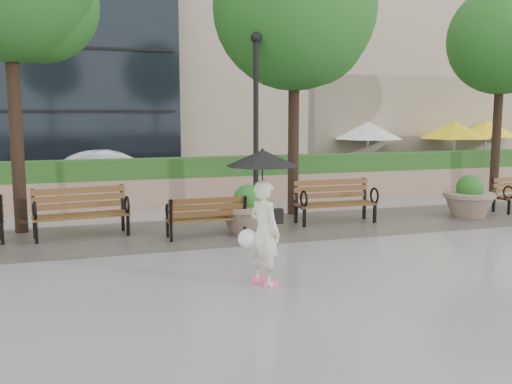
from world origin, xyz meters
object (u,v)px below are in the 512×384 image
object	(u,v)px
bench_3	(335,211)
pedestrian	(263,204)
bench_2	(206,225)
lamppost	(256,143)
bench_1	(82,223)
planter_right	(469,201)
car_right	(114,171)
planter_left	(248,214)

from	to	relation	value
bench_3	pedestrian	xyz separation A→B (m)	(-3.22, -4.11, 0.95)
bench_2	lamppost	bearing A→B (deg)	-150.52
bench_1	pedestrian	world-z (taller)	pedestrian
bench_1	bench_2	xyz separation A→B (m)	(2.52, -0.83, -0.05)
bench_2	pedestrian	xyz separation A→B (m)	(0.10, -3.50, 1.00)
bench_3	planter_right	world-z (taller)	planter_right
car_right	bench_3	bearing A→B (deg)	-149.43
pedestrian	lamppost	bearing A→B (deg)	-40.56
planter_right	planter_left	bearing A→B (deg)	-178.75
bench_1	car_right	xyz separation A→B (m)	(1.18, 7.11, 0.38)
bench_1	bench_3	size ratio (longest dim) A/B	1.04
bench_3	pedestrian	size ratio (longest dim) A/B	0.94
bench_3	car_right	distance (m)	8.69
bench_3	lamppost	xyz separation A→B (m)	(-1.95, 0.16, 1.65)
planter_right	lamppost	distance (m)	5.77
bench_2	planter_right	xyz separation A→B (m)	(6.90, 0.31, 0.16)
planter_left	bench_1	bearing A→B (deg)	169.50
planter_left	car_right	distance (m)	8.11
planter_left	planter_right	distance (m)	5.91
planter_left	car_right	xyz separation A→B (m)	(-2.33, 7.76, 0.27)
bench_3	planter_left	xyz separation A→B (m)	(-2.32, -0.43, 0.11)
bench_3	lamppost	distance (m)	2.56
bench_2	planter_left	bearing A→B (deg)	-169.49
bench_1	car_right	distance (m)	7.22
bench_1	planter_right	xyz separation A→B (m)	(9.42, -0.52, 0.11)
bench_3	planter_right	distance (m)	3.61
bench_1	planter_right	world-z (taller)	planter_right
bench_3	planter_left	distance (m)	2.36
bench_2	car_right	bearing A→B (deg)	-80.45
planter_left	bench_2	bearing A→B (deg)	-169.49
bench_2	pedestrian	world-z (taller)	pedestrian
bench_1	pedestrian	size ratio (longest dim) A/B	0.98
bench_3	pedestrian	distance (m)	5.31
planter_left	planter_right	size ratio (longest dim) A/B	1.00
pedestrian	car_right	bearing A→B (deg)	-16.96
bench_1	lamppost	size ratio (longest dim) A/B	0.46
bench_2	planter_right	size ratio (longest dim) A/B	1.30
planter_left	lamppost	distance (m)	1.68
pedestrian	planter_left	bearing A→B (deg)	-37.75
bench_1	bench_3	xyz separation A→B (m)	(5.83, -0.22, -0.00)
car_right	planter_left	bearing A→B (deg)	-165.09
bench_3	lamppost	world-z (taller)	lamppost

